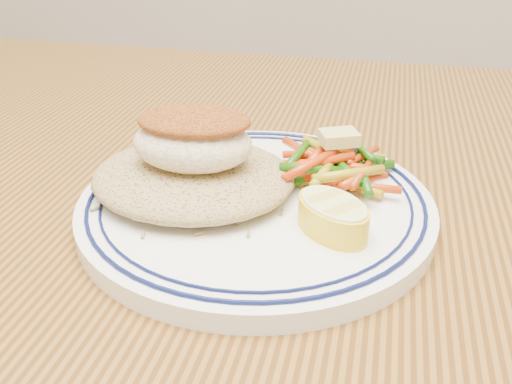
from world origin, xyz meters
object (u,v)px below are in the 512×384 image
object	(u,v)px
rice_pilaf	(193,174)
vegetable_pile	(335,165)
plate	(256,204)
lemon_wedge	(333,215)
dining_table	(287,311)
fish_fillet	(193,138)

from	to	relation	value
rice_pilaf	vegetable_pile	world-z (taller)	same
plate	lemon_wedge	bearing A→B (deg)	-28.86
dining_table	fish_fillet	world-z (taller)	fish_fillet
dining_table	plate	bearing A→B (deg)	-158.91
dining_table	rice_pilaf	xyz separation A→B (m)	(-0.07, -0.01, 0.13)
fish_fillet	vegetable_pile	world-z (taller)	fish_fillet
plate	vegetable_pile	size ratio (longest dim) A/B	2.58
plate	rice_pilaf	distance (m)	0.05
lemon_wedge	dining_table	bearing A→B (deg)	130.17
vegetable_pile	lemon_wedge	distance (m)	0.08
fish_fillet	rice_pilaf	bearing A→B (deg)	131.52
plate	vegetable_pile	world-z (taller)	vegetable_pile
dining_table	plate	world-z (taller)	plate
vegetable_pile	lemon_wedge	size ratio (longest dim) A/B	1.35
dining_table	lemon_wedge	size ratio (longest dim) A/B	19.56
vegetable_pile	lemon_wedge	xyz separation A→B (m)	(0.01, -0.07, -0.00)
fish_fillet	lemon_wedge	distance (m)	0.12
dining_table	lemon_wedge	world-z (taller)	lemon_wedge
fish_fillet	lemon_wedge	bearing A→B (deg)	-15.85
plate	fish_fillet	bearing A→B (deg)	-176.25
lemon_wedge	vegetable_pile	bearing A→B (deg)	95.03
plate	vegetable_pile	bearing A→B (deg)	37.27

